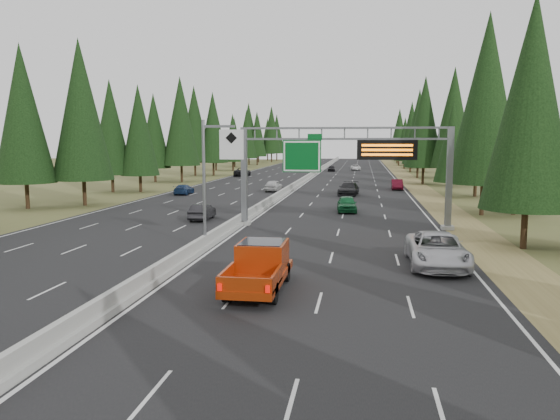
{
  "coord_description": "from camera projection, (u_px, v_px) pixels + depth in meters",
  "views": [
    {
      "loc": [
        9.72,
        -7.62,
        6.76
      ],
      "look_at": [
        5.52,
        20.0,
        3.25
      ],
      "focal_mm": 35.0,
      "sensor_mm": 36.0,
      "label": 1
    }
  ],
  "objects": [
    {
      "name": "car_onc_blue",
      "position": [
        184.0,
        189.0,
        69.44
      ],
      "size": [
        1.96,
        4.45,
        1.27
      ],
      "primitive_type": "imported",
      "rotation": [
        0.0,
        0.0,
        3.18
      ],
      "color": "navy",
      "rests_on": "road"
    },
    {
      "name": "car_onc_near",
      "position": [
        202.0,
        212.0,
        46.78
      ],
      "size": [
        1.51,
        4.14,
        1.35
      ],
      "primitive_type": "imported",
      "rotation": [
        0.0,
        0.0,
        3.16
      ],
      "color": "black",
      "rests_on": "road"
    },
    {
      "name": "median_barrier",
      "position": [
        302.0,
        181.0,
        88.19
      ],
      "size": [
        0.7,
        260.0,
        0.85
      ],
      "color": "#969691",
      "rests_on": "road"
    },
    {
      "name": "hov_sign_pole",
      "position": [
        213.0,
        175.0,
        33.58
      ],
      "size": [
        2.8,
        0.5,
        8.0
      ],
      "color": "slate",
      "rests_on": "road"
    },
    {
      "name": "car_ahead_dkred",
      "position": [
        397.0,
        184.0,
        76.3
      ],
      "size": [
        1.52,
        4.34,
        1.43
      ],
      "primitive_type": "imported",
      "rotation": [
        0.0,
        0.0,
        -0.0
      ],
      "color": "maroon",
      "rests_on": "road"
    },
    {
      "name": "red_pickup",
      "position": [
        261.0,
        263.0,
        24.97
      ],
      "size": [
        2.27,
        6.36,
        2.07
      ],
      "color": "black",
      "rests_on": "road"
    },
    {
      "name": "car_ahead_far",
      "position": [
        331.0,
        168.0,
        123.32
      ],
      "size": [
        1.73,
        3.97,
        1.33
      ],
      "primitive_type": "imported",
      "rotation": [
        0.0,
        0.0,
        0.04
      ],
      "color": "black",
      "rests_on": "road"
    },
    {
      "name": "sign_gantry",
      "position": [
        352.0,
        161.0,
        42.0
      ],
      "size": [
        16.75,
        0.98,
        7.8
      ],
      "color": "slate",
      "rests_on": "road"
    },
    {
      "name": "car_onc_white",
      "position": [
        274.0,
        186.0,
        73.62
      ],
      "size": [
        2.1,
        4.66,
        1.55
      ],
      "primitive_type": "imported",
      "rotation": [
        0.0,
        0.0,
        3.08
      ],
      "color": "silver",
      "rests_on": "road"
    },
    {
      "name": "tree_row_left",
      "position": [
        154.0,
        124.0,
        82.77
      ],
      "size": [
        11.36,
        239.54,
        18.92
      ],
      "color": "black",
      "rests_on": "ground"
    },
    {
      "name": "car_ahead_green",
      "position": [
        347.0,
        204.0,
        52.19
      ],
      "size": [
        2.1,
        4.59,
        1.53
      ],
      "primitive_type": "imported",
      "rotation": [
        0.0,
        0.0,
        0.07
      ],
      "color": "#166232",
      "rests_on": "road"
    },
    {
      "name": "tree_row_right",
      "position": [
        459.0,
        124.0,
        70.84
      ],
      "size": [
        12.07,
        239.89,
        18.41
      ],
      "color": "black",
      "rests_on": "ground"
    },
    {
      "name": "car_ahead_white",
      "position": [
        356.0,
        167.0,
        127.58
      ],
      "size": [
        2.52,
        4.89,
        1.32
      ],
      "primitive_type": "imported",
      "rotation": [
        0.0,
        0.0,
        0.07
      ],
      "color": "white",
      "rests_on": "road"
    },
    {
      "name": "shoulder_left",
      "position": [
        196.0,
        182.0,
        90.89
      ],
      "size": [
        3.6,
        260.0,
        0.06
      ],
      "primitive_type": "cube",
      "color": "#505728",
      "rests_on": "ground"
    },
    {
      "name": "car_onc_far",
      "position": [
        242.0,
        172.0,
        106.15
      ],
      "size": [
        3.1,
        6.06,
        1.64
      ],
      "primitive_type": "imported",
      "rotation": [
        0.0,
        0.0,
        3.21
      ],
      "color": "black",
      "rests_on": "road"
    },
    {
      "name": "car_ahead_dkgrey",
      "position": [
        349.0,
        189.0,
        68.46
      ],
      "size": [
        2.76,
        5.72,
        1.61
      ],
      "primitive_type": "imported",
      "rotation": [
        0.0,
        0.0,
        -0.1
      ],
      "color": "black",
      "rests_on": "road"
    },
    {
      "name": "shoulder_right",
      "position": [
        415.0,
        185.0,
        85.58
      ],
      "size": [
        3.6,
        260.0,
        0.06
      ],
      "primitive_type": "cube",
      "color": "olive",
      "rests_on": "ground"
    },
    {
      "name": "silver_minivan",
      "position": [
        437.0,
        250.0,
        29.28
      ],
      "size": [
        3.02,
        6.49,
        1.8
      ],
      "primitive_type": "imported",
      "rotation": [
        0.0,
        0.0,
        0.0
      ],
      "color": "silver",
      "rests_on": "road"
    },
    {
      "name": "road",
      "position": [
        302.0,
        183.0,
        88.24
      ],
      "size": [
        32.0,
        260.0,
        0.08
      ],
      "primitive_type": "cube",
      "color": "black",
      "rests_on": "ground"
    }
  ]
}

